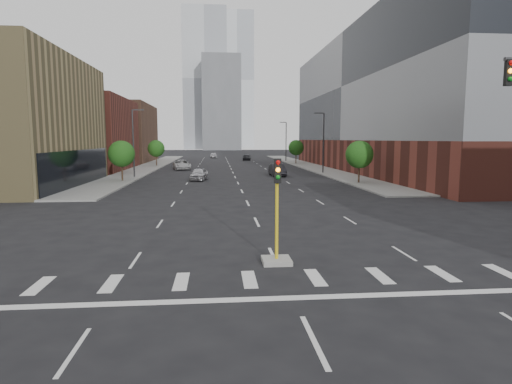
{
  "coord_description": "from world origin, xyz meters",
  "views": [
    {
      "loc": [
        -2.45,
        -8.31,
        5.18
      ],
      "look_at": [
        -0.48,
        13.19,
        2.5
      ],
      "focal_mm": 30.0,
      "sensor_mm": 36.0,
      "label": 1
    }
  ],
  "objects": [
    {
      "name": "median_traffic_signal",
      "position": [
        0.0,
        8.97,
        0.97
      ],
      "size": [
        1.2,
        1.2,
        4.4
      ],
      "color": "#999993",
      "rests_on": "ground"
    },
    {
      "name": "sidewalk_left_far",
      "position": [
        -15.0,
        74.0,
        0.07
      ],
      "size": [
        5.0,
        92.0,
        0.15
      ],
      "primitive_type": "cube",
      "color": "gray",
      "rests_on": "ground"
    },
    {
      "name": "tree_left_near",
      "position": [
        -14.0,
        45.0,
        3.39
      ],
      "size": [
        3.2,
        3.2,
        4.85
      ],
      "color": "#382619",
      "rests_on": "ground"
    },
    {
      "name": "building_left_far_a",
      "position": [
        -27.5,
        66.0,
        6.0
      ],
      "size": [
        20.0,
        22.0,
        12.0
      ],
      "primitive_type": "cube",
      "color": "brown",
      "rests_on": "ground"
    },
    {
      "name": "car_far_left",
      "position": [
        -8.44,
        65.35,
        0.82
      ],
      "size": [
        3.68,
        6.28,
        1.64
      ],
      "primitive_type": "imported",
      "rotation": [
        0.0,
        0.0,
        0.17
      ],
      "color": "#B6B6B6",
      "rests_on": "ground"
    },
    {
      "name": "tower_right",
      "position": [
        10.0,
        260.0,
        40.0
      ],
      "size": [
        20.0,
        20.0,
        80.0
      ],
      "primitive_type": "cube",
      "color": "#B2B7BC",
      "rests_on": "ground"
    },
    {
      "name": "tree_right_near",
      "position": [
        14.0,
        40.0,
        3.39
      ],
      "size": [
        3.2,
        3.2,
        4.85
      ],
      "color": "#382619",
      "rests_on": "ground"
    },
    {
      "name": "car_distant",
      "position": [
        -3.36,
        110.11,
        0.75
      ],
      "size": [
        2.05,
        4.52,
        1.5
      ],
      "primitive_type": "imported",
      "rotation": [
        0.0,
        0.0,
        0.06
      ],
      "color": "silver",
      "rests_on": "ground"
    },
    {
      "name": "tower_left",
      "position": [
        -8.0,
        220.0,
        35.0
      ],
      "size": [
        22.0,
        22.0,
        70.0
      ],
      "primitive_type": "cube",
      "color": "#B2B7BC",
      "rests_on": "ground"
    },
    {
      "name": "building_right_main",
      "position": [
        29.5,
        60.0,
        11.0
      ],
      "size": [
        24.0,
        70.0,
        22.0
      ],
      "color": "brown",
      "rests_on": "ground"
    },
    {
      "name": "car_near_left",
      "position": [
        -4.74,
        46.07,
        0.78
      ],
      "size": [
        2.52,
        4.81,
        1.56
      ],
      "primitive_type": "imported",
      "rotation": [
        0.0,
        0.0,
        -0.15
      ],
      "color": "#B1B1B6",
      "rests_on": "ground"
    },
    {
      "name": "ground",
      "position": [
        0.0,
        0.0,
        0.0
      ],
      "size": [
        400.0,
        400.0,
        0.0
      ],
      "primitive_type": "plane",
      "color": "black",
      "rests_on": "ground"
    },
    {
      "name": "car_deep_right",
      "position": [
        4.81,
        96.64,
        0.7
      ],
      "size": [
        2.26,
        4.93,
        1.4
      ],
      "primitive_type": "imported",
      "rotation": [
        0.0,
        0.0,
        -0.06
      ],
      "color": "black",
      "rests_on": "ground"
    },
    {
      "name": "tree_left_far",
      "position": [
        -14.0,
        75.0,
        3.39
      ],
      "size": [
        3.2,
        3.2,
        4.85
      ],
      "color": "#382619",
      "rests_on": "ground"
    },
    {
      "name": "streetlight_right_a",
      "position": [
        13.41,
        55.0,
        5.01
      ],
      "size": [
        1.6,
        0.22,
        9.07
      ],
      "color": "#2D2D30",
      "rests_on": "ground"
    },
    {
      "name": "car_mid_right",
      "position": [
        5.99,
        51.13,
        0.85
      ],
      "size": [
        2.02,
        5.22,
        1.7
      ],
      "primitive_type": "imported",
      "rotation": [
        0.0,
        0.0,
        0.04
      ],
      "color": "black",
      "rests_on": "ground"
    },
    {
      "name": "building_left_far_b",
      "position": [
        -27.5,
        92.0,
        6.5
      ],
      "size": [
        20.0,
        24.0,
        13.0
      ],
      "primitive_type": "cube",
      "color": "brown",
      "rests_on": "ground"
    },
    {
      "name": "tree_right_far",
      "position": [
        14.0,
        80.0,
        3.39
      ],
      "size": [
        3.2,
        3.2,
        4.85
      ],
      "color": "#382619",
      "rests_on": "ground"
    },
    {
      "name": "streetlight_left",
      "position": [
        -13.41,
        50.0,
        5.01
      ],
      "size": [
        1.6,
        0.22,
        9.07
      ],
      "color": "#2D2D30",
      "rests_on": "ground"
    },
    {
      "name": "sidewalk_right_far",
      "position": [
        15.0,
        74.0,
        0.07
      ],
      "size": [
        5.0,
        92.0,
        0.15
      ],
      "primitive_type": "cube",
      "color": "gray",
      "rests_on": "ground"
    },
    {
      "name": "streetlight_right_b",
      "position": [
        13.41,
        90.0,
        5.01
      ],
      "size": [
        1.6,
        0.22,
        9.07
      ],
      "color": "#2D2D30",
      "rests_on": "ground"
    },
    {
      "name": "tower_mid",
      "position": [
        0.0,
        200.0,
        22.0
      ],
      "size": [
        18.0,
        18.0,
        44.0
      ],
      "primitive_type": "cube",
      "color": "slate",
      "rests_on": "ground"
    }
  ]
}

